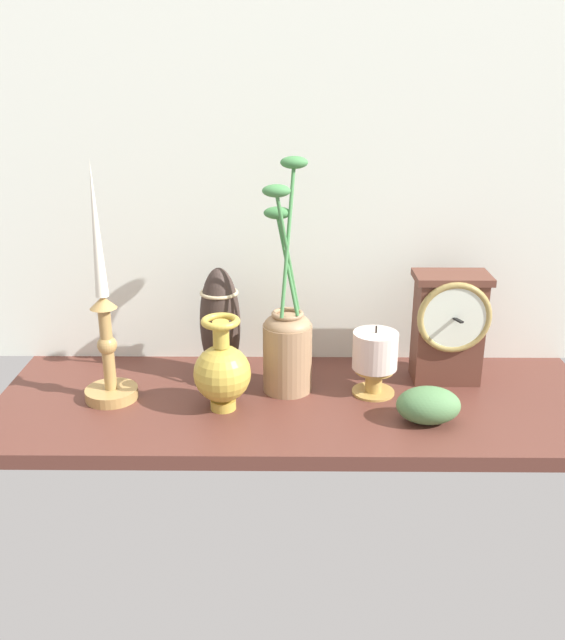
# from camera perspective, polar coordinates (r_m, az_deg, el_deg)

# --- Properties ---
(ground_plane) EXTENTS (1.00, 0.36, 0.02)m
(ground_plane) POSITION_cam_1_polar(r_m,az_deg,el_deg) (1.16, 1.22, -7.07)
(ground_plane) COLOR brown
(back_wall) EXTENTS (1.20, 0.02, 0.65)m
(back_wall) POSITION_cam_1_polar(r_m,az_deg,el_deg) (1.23, 1.24, 11.16)
(back_wall) COLOR white
(back_wall) RESTS_ON ground_plane
(mantel_clock) EXTENTS (0.13, 0.10, 0.19)m
(mantel_clock) POSITION_cam_1_polar(r_m,az_deg,el_deg) (1.21, 13.58, -0.48)
(mantel_clock) COLOR brown
(mantel_clock) RESTS_ON ground_plane
(candlestick_tall_left) EXTENTS (0.09, 0.09, 0.39)m
(candlestick_tall_left) POSITION_cam_1_polar(r_m,az_deg,el_deg) (1.14, -14.44, -0.96)
(candlestick_tall_left) COLOR #B0894D
(candlestick_tall_left) RESTS_ON ground_plane
(brass_vase_bulbous) EXTENTS (0.09, 0.09, 0.16)m
(brass_vase_bulbous) POSITION_cam_1_polar(r_m,az_deg,el_deg) (1.10, -5.01, -4.21)
(brass_vase_bulbous) COLOR gold
(brass_vase_bulbous) RESTS_ON ground_plane
(brass_vase_jar) EXTENTS (0.08, 0.09, 0.39)m
(brass_vase_jar) POSITION_cam_1_polar(r_m,az_deg,el_deg) (1.15, 0.39, -1.51)
(brass_vase_jar) COLOR #9E7B58
(brass_vase_jar) RESTS_ON ground_plane
(pillar_candle_front) EXTENTS (0.08, 0.08, 0.12)m
(pillar_candle_front) POSITION_cam_1_polar(r_m,az_deg,el_deg) (1.16, 7.64, -3.09)
(pillar_candle_front) COLOR tan
(pillar_candle_front) RESTS_ON ground_plane
(tall_ceramic_vase) EXTENTS (0.07, 0.07, 0.20)m
(tall_ceramic_vase) POSITION_cam_1_polar(r_m,az_deg,el_deg) (1.20, -5.18, -0.23)
(tall_ceramic_vase) COLOR #362924
(tall_ceramic_vase) RESTS_ON ground_plane
(ivy_sprig) EXTENTS (0.10, 0.07, 0.06)m
(ivy_sprig) POSITION_cam_1_polar(r_m,az_deg,el_deg) (1.09, 11.97, -6.91)
(ivy_sprig) COLOR #517E4B
(ivy_sprig) RESTS_ON ground_plane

